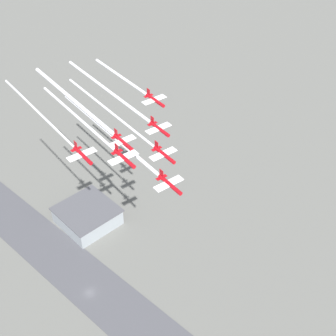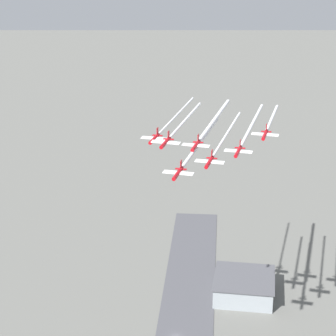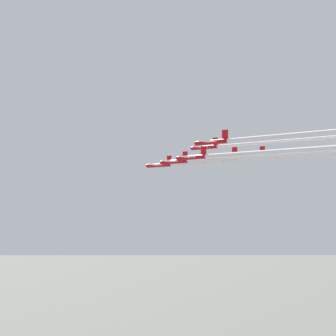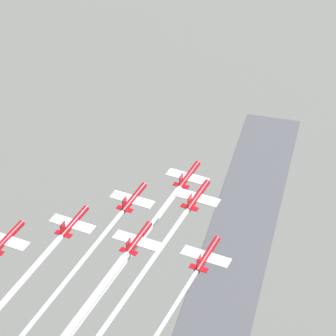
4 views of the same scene
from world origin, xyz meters
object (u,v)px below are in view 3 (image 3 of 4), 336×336
jet_3 (193,157)px  jet_4 (224,157)px  jet_0 (160,165)px  jet_1 (175,161)px  jet_2 (205,147)px  jet_6 (213,142)px  jet_5 (252,156)px

jet_3 → jet_4: (-1.37, -12.89, 0.76)m
jet_0 → jet_3: bearing=-120.5°
jet_1 → jet_4: (-11.64, -5.28, 0.91)m
jet_1 → jet_3: jet_3 is taller
jet_3 → jet_4: bearing=0.0°
jet_2 → jet_6: size_ratio=1.00×
jet_5 → jet_6: 34.24m
jet_2 → jet_3: (-8.91, 20.50, -4.57)m
jet_0 → jet_5: (-23.29, -10.57, 2.16)m
jet_3 → jet_5: (-2.74, -25.79, 1.93)m
jet_0 → jet_4: jet_4 is taller
jet_2 → jet_3: 22.82m
jet_6 → jet_3: bearing=59.5°
jet_4 → jet_6: 22.42m
jet_1 → jet_3: bearing=-120.5°
jet_1 → jet_0: bearing=59.5°
jet_2 → jet_5: (-11.64, -5.28, -2.64)m
jet_3 → jet_6: 13.02m
jet_4 → jet_5: bearing=0.0°
jet_1 → jet_5: 22.45m
jet_2 → jet_6: 34.10m
jet_4 → jet_2: bearing=59.5°
jet_4 → jet_6: jet_6 is taller
jet_4 → jet_5: jet_5 is taller
jet_0 → jet_3: (-20.55, 15.22, 0.22)m
jet_3 → jet_6: size_ratio=1.00×
jet_0 → jet_1: 12.79m
jet_1 → jet_6: 25.70m
jet_2 → jet_3: bearing=-150.5°
jet_0 → jet_2: (-11.64, -5.28, 4.79)m
jet_1 → jet_2: (-1.37, -12.89, 4.72)m
jet_2 → jet_4: bearing=-120.5°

